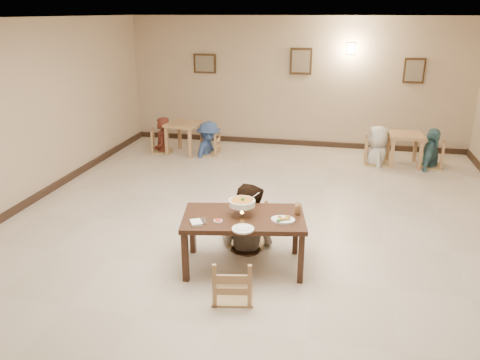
% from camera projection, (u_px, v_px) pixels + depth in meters
% --- Properties ---
extents(floor, '(10.00, 10.00, 0.00)m').
position_uv_depth(floor, '(258.00, 234.00, 6.88)').
color(floor, beige).
rests_on(floor, ground).
extents(ceiling, '(10.00, 10.00, 0.00)m').
position_uv_depth(ceiling, '(261.00, 18.00, 5.86)').
color(ceiling, silver).
rests_on(ceiling, wall_back).
extents(wall_back, '(10.00, 0.00, 10.00)m').
position_uv_depth(wall_back, '(296.00, 83.00, 10.97)').
color(wall_back, '#C4AB8D').
rests_on(wall_back, floor).
extents(wall_left, '(0.00, 10.00, 10.00)m').
position_uv_depth(wall_left, '(2.00, 121.00, 7.16)').
color(wall_left, '#C4AB8D').
rests_on(wall_left, floor).
extents(baseboard_back, '(8.00, 0.06, 0.12)m').
position_uv_depth(baseboard_back, '(293.00, 142.00, 11.43)').
color(baseboard_back, black).
rests_on(baseboard_back, floor).
extents(baseboard_left, '(0.06, 10.00, 0.12)m').
position_uv_depth(baseboard_left, '(19.00, 208.00, 7.64)').
color(baseboard_left, black).
rests_on(baseboard_left, floor).
extents(picture_a, '(0.55, 0.04, 0.45)m').
position_uv_depth(picture_a, '(205.00, 64.00, 11.23)').
color(picture_a, '#372413').
rests_on(picture_a, wall_back).
extents(picture_b, '(0.50, 0.04, 0.60)m').
position_uv_depth(picture_b, '(301.00, 61.00, 10.74)').
color(picture_b, '#372413').
rests_on(picture_b, wall_back).
extents(picture_c, '(0.45, 0.04, 0.55)m').
position_uv_depth(picture_c, '(414.00, 71.00, 10.30)').
color(picture_c, '#372413').
rests_on(picture_c, wall_back).
extents(wall_sconce, '(0.16, 0.05, 0.22)m').
position_uv_depth(wall_sconce, '(351.00, 49.00, 10.43)').
color(wall_sconce, '#FFD88C').
rests_on(wall_sconce, wall_back).
extents(main_table, '(1.63, 1.10, 0.70)m').
position_uv_depth(main_table, '(244.00, 222.00, 5.79)').
color(main_table, '#371E12').
rests_on(main_table, floor).
extents(chair_far, '(0.49, 0.49, 1.03)m').
position_uv_depth(chair_far, '(249.00, 208.00, 6.49)').
color(chair_far, tan).
rests_on(chair_far, floor).
extents(chair_near, '(0.46, 0.46, 0.99)m').
position_uv_depth(chair_near, '(233.00, 258.00, 5.21)').
color(chair_near, tan).
rests_on(chair_near, floor).
extents(main_diner, '(1.08, 0.97, 1.82)m').
position_uv_depth(main_diner, '(247.00, 184.00, 6.24)').
color(main_diner, gray).
rests_on(main_diner, floor).
extents(curry_warmer, '(0.36, 0.32, 0.29)m').
position_uv_depth(curry_warmer, '(242.00, 203.00, 5.73)').
color(curry_warmer, silver).
rests_on(curry_warmer, main_table).
extents(rice_plate_far, '(0.28, 0.28, 0.06)m').
position_uv_depth(rice_plate_far, '(242.00, 206.00, 6.04)').
color(rice_plate_far, white).
rests_on(rice_plate_far, main_table).
extents(rice_plate_near, '(0.26, 0.26, 0.06)m').
position_uv_depth(rice_plate_near, '(243.00, 229.00, 5.40)').
color(rice_plate_near, white).
rests_on(rice_plate_near, main_table).
extents(fried_plate, '(0.29, 0.29, 0.06)m').
position_uv_depth(fried_plate, '(283.00, 219.00, 5.63)').
color(fried_plate, white).
rests_on(fried_plate, main_table).
extents(chili_dish, '(0.11, 0.11, 0.02)m').
position_uv_depth(chili_dish, '(218.00, 221.00, 5.61)').
color(chili_dish, white).
rests_on(chili_dish, main_table).
extents(napkin_cutlery, '(0.22, 0.27, 0.03)m').
position_uv_depth(napkin_cutlery, '(196.00, 222.00, 5.56)').
color(napkin_cutlery, white).
rests_on(napkin_cutlery, main_table).
extents(drink_glass, '(0.07, 0.07, 0.15)m').
position_uv_depth(drink_glass, '(298.00, 209.00, 5.80)').
color(drink_glass, white).
rests_on(drink_glass, main_table).
extents(bg_table_left, '(0.83, 0.83, 0.71)m').
position_uv_depth(bg_table_left, '(184.00, 129.00, 10.59)').
color(bg_table_left, tan).
rests_on(bg_table_left, floor).
extents(bg_table_right, '(0.72, 0.72, 0.68)m').
position_uv_depth(bg_table_right, '(405.00, 140.00, 9.78)').
color(bg_table_right, tan).
rests_on(bg_table_right, floor).
extents(bg_chair_ll, '(0.46, 0.46, 0.98)m').
position_uv_depth(bg_chair_ll, '(162.00, 131.00, 10.76)').
color(bg_chair_ll, tan).
rests_on(bg_chair_ll, floor).
extents(bg_chair_lr, '(0.44, 0.44, 0.94)m').
position_uv_depth(bg_chair_lr, '(209.00, 134.00, 10.54)').
color(bg_chair_lr, tan).
rests_on(bg_chair_lr, floor).
extents(bg_chair_rl, '(0.51, 0.51, 1.08)m').
position_uv_depth(bg_chair_rl, '(378.00, 139.00, 9.89)').
color(bg_chair_rl, tan).
rests_on(bg_chair_rl, floor).
extents(bg_chair_rr, '(0.49, 0.49, 1.05)m').
position_uv_depth(bg_chair_rr, '(432.00, 142.00, 9.70)').
color(bg_chair_rr, tan).
rests_on(bg_chair_rr, floor).
extents(bg_diner_a, '(0.56, 0.68, 1.61)m').
position_uv_depth(bg_diner_a, '(161.00, 117.00, 10.65)').
color(bg_diner_a, '#59241B').
rests_on(bg_diner_a, floor).
extents(bg_diner_b, '(0.72, 1.06, 1.52)m').
position_uv_depth(bg_diner_b, '(208.00, 122.00, 10.44)').
color(bg_diner_b, '#3F5B90').
rests_on(bg_diner_b, floor).
extents(bg_diner_c, '(0.61, 0.86, 1.64)m').
position_uv_depth(bg_diner_c, '(380.00, 126.00, 9.80)').
color(bg_diner_c, silver).
rests_on(bg_diner_c, floor).
extents(bg_diner_d, '(0.69, 1.04, 1.64)m').
position_uv_depth(bg_diner_d, '(434.00, 128.00, 9.60)').
color(bg_diner_d, '#447582').
rests_on(bg_diner_d, floor).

